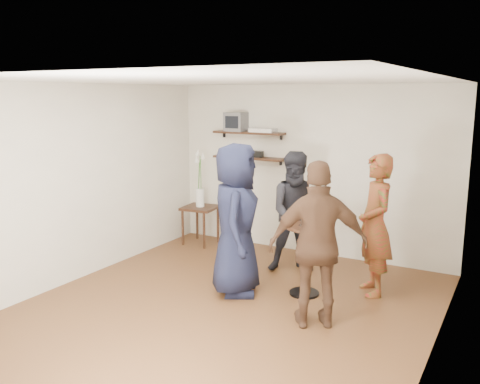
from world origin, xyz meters
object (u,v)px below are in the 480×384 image
at_px(dvd_deck, 263,130).
at_px(drinks_table, 305,250).
at_px(person_navy, 236,220).
at_px(radio, 256,154).
at_px(side_table, 200,213).
at_px(person_brown, 318,245).
at_px(person_dark, 298,212).
at_px(crt_monitor, 236,122).
at_px(person_plaid, 375,225).

height_order(dvd_deck, drinks_table, dvd_deck).
distance_m(dvd_deck, person_navy, 2.19).
xyz_separation_m(radio, side_table, (-0.86, -0.33, -0.99)).
bearing_deg(person_navy, person_brown, -132.00).
bearing_deg(side_table, person_brown, -34.59).
xyz_separation_m(dvd_deck, radio, (-0.12, 0.00, -0.38)).
bearing_deg(person_dark, drinks_table, -90.00).
bearing_deg(side_table, person_dark, -13.09).
relative_size(crt_monitor, drinks_table, 0.36).
bearing_deg(side_table, crt_monitor, 33.37).
bearing_deg(radio, crt_monitor, 180.00).
distance_m(radio, person_navy, 2.09).
height_order(drinks_table, person_navy, person_navy).
height_order(side_table, person_dark, person_dark).
bearing_deg(dvd_deck, person_plaid, -26.93).
relative_size(crt_monitor, person_dark, 0.19).
bearing_deg(drinks_table, person_dark, 119.77).
relative_size(radio, side_table, 0.35).
bearing_deg(person_brown, side_table, -65.56).
xyz_separation_m(side_table, drinks_table, (2.35, -1.19, 0.04)).
distance_m(dvd_deck, person_plaid, 2.56).
relative_size(dvd_deck, side_table, 0.63).
bearing_deg(person_plaid, side_table, -135.90).
height_order(dvd_deck, person_dark, dvd_deck).
relative_size(crt_monitor, side_table, 0.51).
height_order(person_plaid, person_navy, person_navy).
distance_m(radio, side_table, 1.36).
distance_m(crt_monitor, person_plaid, 3.01).
bearing_deg(dvd_deck, person_brown, -51.28).
bearing_deg(crt_monitor, dvd_deck, 0.00).
height_order(crt_monitor, drinks_table, crt_monitor).
xyz_separation_m(person_plaid, person_dark, (-1.15, 0.28, -0.03)).
height_order(dvd_deck, person_plaid, dvd_deck).
relative_size(person_dark, person_navy, 0.90).
xyz_separation_m(crt_monitor, person_dark, (1.42, -0.78, -1.17)).
relative_size(drinks_table, person_brown, 0.49).
relative_size(dvd_deck, person_brown, 0.22).
bearing_deg(crt_monitor, person_dark, -28.67).
xyz_separation_m(dvd_deck, person_plaid, (2.09, -1.06, -1.02)).
distance_m(radio, person_plaid, 2.53).
bearing_deg(radio, person_dark, -36.26).
xyz_separation_m(dvd_deck, person_dark, (0.94, -0.78, -1.05)).
relative_size(crt_monitor, person_navy, 0.17).
bearing_deg(person_brown, person_dark, -90.60).
height_order(radio, person_plaid, person_plaid).
xyz_separation_m(crt_monitor, person_navy, (1.07, -1.88, -1.08)).
bearing_deg(person_brown, person_plaid, -134.22).
height_order(radio, person_dark, person_dark).
distance_m(dvd_deck, side_table, 1.72).
height_order(crt_monitor, radio, crt_monitor).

